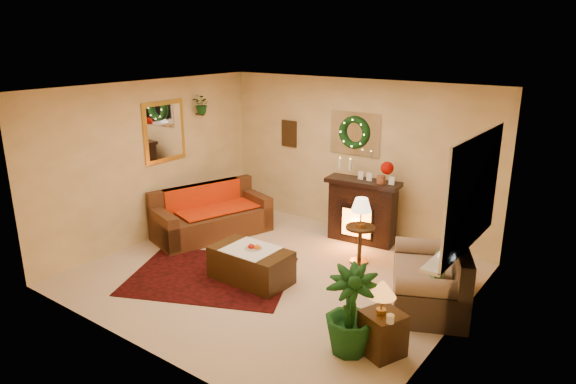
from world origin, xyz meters
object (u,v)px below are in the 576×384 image
Objects in this scene: sofa at (212,211)px; end_table_square at (383,331)px; fireplace at (362,209)px; coffee_table at (251,266)px; side_table_round at (360,242)px; loveseat at (429,272)px.

end_table_square is at bearing -1.84° from sofa.
end_table_square is (1.68, -2.65, -0.28)m from fireplace.
fireplace reaches higher than sofa.
end_table_square reaches higher than coffee_table.
side_table_round is at bearing 29.40° from sofa.
side_table_round is 1.69m from coffee_table.
sofa is at bearing 154.33° from loveseat.
fireplace is 2.12m from loveseat.
loveseat reaches higher than coffee_table.
sofa is 3.82m from loveseat.
sofa is 1.80× the size of fireplace.
sofa reaches higher than end_table_square.
sofa is 1.33× the size of loveseat.
fireplace is at bearing 122.37° from end_table_square.
sofa is at bearing -155.75° from fireplace.
side_table_round is (0.37, -0.76, -0.22)m from fireplace.
loveseat is at bearing -23.73° from side_table_round.
sofa is 2.59m from side_table_round.
fireplace reaches higher than loveseat.
loveseat is 1.34m from end_table_square.
fireplace is 2.22× the size of end_table_square.
coffee_table is (-0.55, -2.17, -0.34)m from fireplace.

